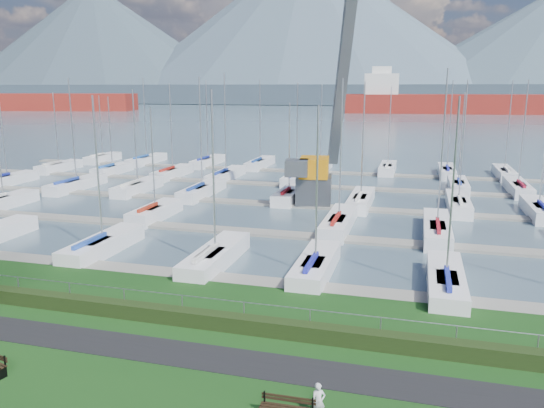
% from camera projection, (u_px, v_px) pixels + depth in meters
% --- Properties ---
extents(path, '(160.00, 2.00, 0.04)m').
position_uv_depth(path, '(174.00, 353.00, 21.50)').
color(path, black).
rests_on(path, grass).
extents(water, '(800.00, 540.00, 0.20)m').
position_uv_depth(water, '(401.00, 109.00, 269.17)').
color(water, '#4A5F6C').
extents(hedge, '(80.00, 0.70, 0.70)m').
position_uv_depth(hedge, '(199.00, 319.00, 23.87)').
color(hedge, black).
rests_on(hedge, grass).
extents(fence, '(80.00, 0.04, 0.04)m').
position_uv_depth(fence, '(202.00, 298.00, 24.06)').
color(fence, gray).
rests_on(fence, grass).
extents(foothill, '(900.00, 80.00, 12.00)m').
position_uv_depth(foothill, '(406.00, 94.00, 333.69)').
color(foothill, '#3A4955').
rests_on(foothill, water).
extents(mountains, '(1190.00, 360.00, 115.00)m').
position_uv_depth(mountains, '(422.00, 37.00, 393.24)').
color(mountains, '#425460').
rests_on(mountains, water).
extents(docks, '(90.00, 41.60, 0.25)m').
position_uv_depth(docks, '(312.00, 206.00, 48.85)').
color(docks, slate).
rests_on(docks, water).
extents(person, '(0.54, 0.46, 1.26)m').
position_uv_depth(person, '(319.00, 397.00, 17.34)').
color(person, silver).
rests_on(person, grass).
extents(crane, '(6.33, 13.22, 22.35)m').
position_uv_depth(crane, '(322.00, 144.00, 49.56)').
color(crane, '#54575C').
rests_on(crane, water).
extents(cargo_ship_west, '(93.32, 36.09, 21.50)m').
position_uv_depth(cargo_ship_west, '(28.00, 102.00, 250.58)').
color(cargo_ship_west, maroon).
rests_on(cargo_ship_west, water).
extents(cargo_ship_mid, '(98.47, 26.47, 21.50)m').
position_uv_depth(cargo_ship_mid, '(452.00, 104.00, 222.03)').
color(cargo_ship_mid, maroon).
rests_on(cargo_ship_mid, water).
extents(sailboat_fleet, '(74.96, 49.85, 12.71)m').
position_uv_depth(sailboat_fleet, '(298.00, 142.00, 50.78)').
color(sailboat_fleet, silver).
rests_on(sailboat_fleet, water).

